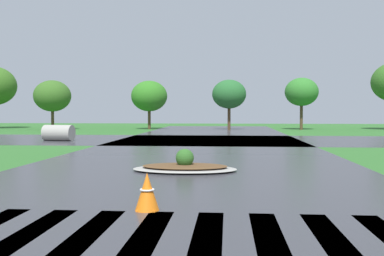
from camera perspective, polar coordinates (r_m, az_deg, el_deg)
name	(u,v)px	position (r m, az deg, el deg)	size (l,w,h in m)	color
asphalt_roadway	(185,176)	(12.81, -0.85, -6.07)	(11.33, 80.00, 0.01)	#35353A
asphalt_cross_road	(209,140)	(28.10, 2.11, -1.52)	(90.00, 10.20, 0.01)	#35353A
crosswalk_stripes	(146,236)	(6.85, -5.83, -13.48)	(7.65, 3.22, 0.01)	white
median_island	(185,167)	(13.83, -0.92, -4.91)	(3.20, 1.93, 0.68)	#9E9B93
drainage_pipe_stack	(58,133)	(28.54, -16.56, -0.59)	(1.89, 1.19, 0.97)	#9E9B93
traffic_cone	(147,192)	(8.46, -5.71, -8.07)	(0.45, 0.45, 0.71)	orange
background_treeline	(171,89)	(43.86, -2.72, 4.97)	(44.15, 6.35, 6.41)	#4C3823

